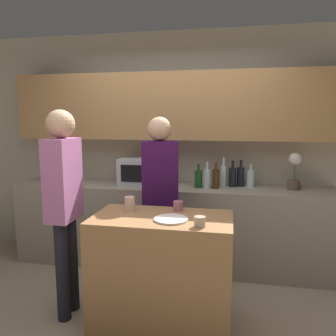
{
  "coord_description": "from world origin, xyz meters",
  "views": [
    {
      "loc": [
        0.65,
        -2.2,
        1.67
      ],
      "look_at": [
        0.13,
        0.49,
        1.27
      ],
      "focal_mm": 35.0,
      "sensor_mm": 36.0,
      "label": 1
    }
  ],
  "objects_px": {
    "toaster": "(57,173)",
    "person_left": "(160,189)",
    "bottle_0": "(198,179)",
    "bottle_6": "(251,178)",
    "plate_on_island": "(171,219)",
    "bottle_5": "(241,176)",
    "person_center": "(64,195)",
    "bottle_1": "(207,178)",
    "cup_0": "(130,204)",
    "cup_1": "(178,206)",
    "potted_plant": "(294,171)",
    "microwave": "(143,171)",
    "bottle_4": "(232,177)",
    "cup_2": "(200,222)",
    "bottle_2": "(216,178)",
    "bottle_3": "(223,175)"
  },
  "relations": [
    {
      "from": "plate_on_island",
      "to": "bottle_5",
      "type": "bearing_deg",
      "value": 67.99
    },
    {
      "from": "bottle_1",
      "to": "bottle_6",
      "type": "distance_m",
      "value": 0.5
    },
    {
      "from": "person_left",
      "to": "cup_0",
      "type": "bearing_deg",
      "value": 55.99
    },
    {
      "from": "microwave",
      "to": "potted_plant",
      "type": "xyz_separation_m",
      "value": [
        1.67,
        0.0,
        0.05
      ]
    },
    {
      "from": "cup_0",
      "to": "cup_2",
      "type": "relative_size",
      "value": 1.43
    },
    {
      "from": "person_left",
      "to": "bottle_0",
      "type": "bearing_deg",
      "value": -133.98
    },
    {
      "from": "bottle_1",
      "to": "bottle_5",
      "type": "height_order",
      "value": "bottle_5"
    },
    {
      "from": "cup_2",
      "to": "person_left",
      "type": "distance_m",
      "value": 0.88
    },
    {
      "from": "microwave",
      "to": "plate_on_island",
      "type": "bearing_deg",
      "value": -66.27
    },
    {
      "from": "bottle_5",
      "to": "bottle_4",
      "type": "bearing_deg",
      "value": -160.18
    },
    {
      "from": "bottle_1",
      "to": "potted_plant",
      "type": "bearing_deg",
      "value": 7.66
    },
    {
      "from": "bottle_4",
      "to": "bottle_1",
      "type": "bearing_deg",
      "value": -150.41
    },
    {
      "from": "bottle_5",
      "to": "cup_0",
      "type": "height_order",
      "value": "bottle_5"
    },
    {
      "from": "person_left",
      "to": "bottle_1",
      "type": "bearing_deg",
      "value": -142.13
    },
    {
      "from": "microwave",
      "to": "bottle_2",
      "type": "distance_m",
      "value": 0.85
    },
    {
      "from": "bottle_4",
      "to": "cup_1",
      "type": "bearing_deg",
      "value": -113.04
    },
    {
      "from": "bottle_3",
      "to": "person_left",
      "type": "xyz_separation_m",
      "value": [
        -0.58,
        -0.68,
        -0.04
      ]
    },
    {
      "from": "bottle_1",
      "to": "person_center",
      "type": "distance_m",
      "value": 1.55
    },
    {
      "from": "cup_0",
      "to": "cup_1",
      "type": "relative_size",
      "value": 1.46
    },
    {
      "from": "microwave",
      "to": "person_left",
      "type": "bearing_deg",
      "value": -62.25
    },
    {
      "from": "microwave",
      "to": "bottle_5",
      "type": "bearing_deg",
      "value": 3.36
    },
    {
      "from": "person_center",
      "to": "bottle_1",
      "type": "bearing_deg",
      "value": 134.38
    },
    {
      "from": "cup_1",
      "to": "person_center",
      "type": "bearing_deg",
      "value": -168.18
    },
    {
      "from": "potted_plant",
      "to": "bottle_0",
      "type": "xyz_separation_m",
      "value": [
        -1.02,
        -0.1,
        -0.1
      ]
    },
    {
      "from": "bottle_5",
      "to": "person_left",
      "type": "xyz_separation_m",
      "value": [
        -0.77,
        -0.71,
        -0.03
      ]
    },
    {
      "from": "person_center",
      "to": "plate_on_island",
      "type": "bearing_deg",
      "value": 84.9
    },
    {
      "from": "cup_0",
      "to": "plate_on_island",
      "type": "bearing_deg",
      "value": -27.39
    },
    {
      "from": "cup_2",
      "to": "bottle_1",
      "type": "bearing_deg",
      "value": 92.01
    },
    {
      "from": "bottle_6",
      "to": "person_center",
      "type": "xyz_separation_m",
      "value": [
        -1.57,
        -1.25,
        0.02
      ]
    },
    {
      "from": "microwave",
      "to": "bottle_5",
      "type": "xyz_separation_m",
      "value": [
        1.11,
        0.07,
        -0.04
      ]
    },
    {
      "from": "microwave",
      "to": "potted_plant",
      "type": "relative_size",
      "value": 1.32
    },
    {
      "from": "potted_plant",
      "to": "cup_0",
      "type": "height_order",
      "value": "potted_plant"
    },
    {
      "from": "bottle_1",
      "to": "bottle_3",
      "type": "distance_m",
      "value": 0.24
    },
    {
      "from": "bottle_5",
      "to": "cup_2",
      "type": "relative_size",
      "value": 3.63
    },
    {
      "from": "microwave",
      "to": "bottle_1",
      "type": "bearing_deg",
      "value": -9.25
    },
    {
      "from": "toaster",
      "to": "person_left",
      "type": "bearing_deg",
      "value": -24.19
    },
    {
      "from": "bottle_0",
      "to": "cup_0",
      "type": "distance_m",
      "value": 1.1
    },
    {
      "from": "bottle_5",
      "to": "person_left",
      "type": "relative_size",
      "value": 0.18
    },
    {
      "from": "bottle_0",
      "to": "cup_1",
      "type": "distance_m",
      "value": 0.93
    },
    {
      "from": "bottle_4",
      "to": "cup_0",
      "type": "bearing_deg",
      "value": -127.01
    },
    {
      "from": "bottle_0",
      "to": "bottle_1",
      "type": "bearing_deg",
      "value": -14.31
    },
    {
      "from": "cup_0",
      "to": "bottle_0",
      "type": "bearing_deg",
      "value": 64.3
    },
    {
      "from": "cup_1",
      "to": "bottle_6",
      "type": "bearing_deg",
      "value": 58.65
    },
    {
      "from": "bottle_0",
      "to": "bottle_6",
      "type": "xyz_separation_m",
      "value": [
        0.57,
        0.14,
        -0.0
      ]
    },
    {
      "from": "microwave",
      "to": "potted_plant",
      "type": "distance_m",
      "value": 1.67
    },
    {
      "from": "bottle_4",
      "to": "bottle_3",
      "type": "bearing_deg",
      "value": 176.73
    },
    {
      "from": "bottle_2",
      "to": "person_center",
      "type": "height_order",
      "value": "person_center"
    },
    {
      "from": "bottle_3",
      "to": "person_left",
      "type": "distance_m",
      "value": 0.9
    },
    {
      "from": "potted_plant",
      "to": "person_left",
      "type": "height_order",
      "value": "person_left"
    },
    {
      "from": "bottle_4",
      "to": "bottle_5",
      "type": "distance_m",
      "value": 0.1
    }
  ]
}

